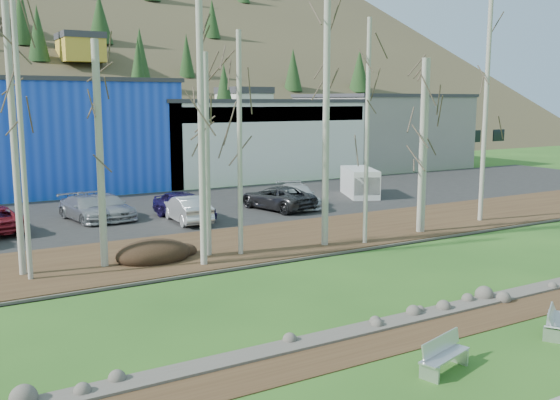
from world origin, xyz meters
TOP-DOWN VIEW (x-y plane):
  - ground at (0.00, 0.00)m, footprint 200.00×200.00m
  - dirt_strip at (0.00, 2.10)m, footprint 80.00×1.80m
  - near_bank_rocks at (0.00, 3.10)m, footprint 80.00×0.80m
  - river at (0.00, 7.20)m, footprint 80.00×8.00m
  - far_bank_rocks at (0.00, 11.30)m, footprint 80.00×0.80m
  - far_bank at (0.00, 14.50)m, footprint 80.00×7.00m
  - parking_lot at (0.00, 25.00)m, footprint 80.00×14.00m
  - building_blue at (-6.00, 39.00)m, footprint 20.40×12.24m
  - building_white at (12.00, 38.98)m, footprint 18.36×12.24m
  - building_grey at (28.00, 39.00)m, footprint 14.28×12.24m
  - hillside at (0.00, 84.00)m, footprint 160.00×72.00m
  - bench_intact at (-2.35, -0.10)m, footprint 1.79×0.95m
  - bench_damaged at (2.23, 0.10)m, footprint 1.60×1.26m
  - dirt_mound at (-5.10, 13.67)m, footprint 3.17×2.24m
  - birch_0 at (-10.14, 14.10)m, footprint 0.26×0.26m
  - birch_1 at (-9.99, 13.27)m, footprint 0.19×0.19m
  - birch_2 at (-7.12, 13.71)m, footprint 0.29×0.29m
  - birch_3 at (-1.51, 12.73)m, footprint 0.21×0.21m
  - birch_4 at (-3.58, 11.95)m, footprint 0.27×0.27m
  - birch_5 at (-2.78, 13.24)m, footprint 0.24×0.24m
  - birch_6 at (4.43, 11.68)m, footprint 0.20×0.20m
  - birch_7 at (2.60, 12.31)m, footprint 0.30×0.30m
  - birch_8 at (8.50, 12.24)m, footprint 0.29×0.29m
  - birch_9 at (13.37, 12.81)m, footprint 0.25×0.25m
  - birch_10 at (8.33, 12.24)m, footprint 0.29×0.29m
  - car_3 at (-5.37, 23.86)m, footprint 2.64×4.85m
  - car_4 at (-0.55, 21.63)m, footprint 2.60×4.77m
  - car_5 at (-0.79, 20.57)m, footprint 1.79×4.51m
  - car_6 at (5.48, 21.58)m, footprint 3.41×5.52m
  - car_7 at (7.04, 21.75)m, footprint 3.20×5.13m
  - car_9 at (-4.26, 23.86)m, footprint 2.64×4.85m
  - van_white at (13.03, 23.14)m, footprint 3.47×4.74m

SIDE VIEW (x-z plane):
  - ground at x=0.00m, z-range 0.00..0.00m
  - near_bank_rocks at x=0.00m, z-range -0.25..0.25m
  - river at x=0.00m, z-range -0.45..0.45m
  - far_bank_rocks at x=0.00m, z-range -0.23..0.23m
  - dirt_strip at x=0.00m, z-range 0.00..0.03m
  - parking_lot at x=0.00m, z-range 0.00..0.14m
  - far_bank at x=0.00m, z-range 0.00..0.15m
  - bench_damaged at x=2.23m, z-range 0.00..0.70m
  - bench_intact at x=-2.35m, z-range 0.00..0.86m
  - dirt_mound at x=-5.10m, z-range 0.15..0.77m
  - car_3 at x=-5.37m, z-range 0.14..1.47m
  - car_9 at x=-4.26m, z-range 0.14..1.47m
  - car_7 at x=7.04m, z-range 0.14..1.53m
  - car_6 at x=5.48m, z-range 0.14..1.57m
  - car_5 at x=-0.79m, z-range 0.14..1.60m
  - car_4 at x=-0.55m, z-range 0.14..1.68m
  - van_white at x=13.03m, z-range 0.14..2.05m
  - building_white at x=12.00m, z-range 0.01..6.81m
  - building_grey at x=28.00m, z-range 0.01..7.31m
  - building_blue at x=-6.00m, z-range 0.01..8.31m
  - birch_5 at x=-2.78m, z-range 0.15..8.67m
  - birch_8 at x=8.50m, z-range 0.15..8.74m
  - birch_10 at x=8.33m, z-range 0.15..8.74m
  - birch_2 at x=-7.12m, z-range 0.15..9.02m
  - birch_3 at x=-1.51m, z-range 0.15..9.57m
  - birch_0 at x=-10.14m, z-range 0.15..10.22m
  - birch_6 at x=4.43m, z-range 0.15..10.33m
  - birch_4 at x=-3.58m, z-range 0.15..10.48m
  - birch_1 at x=-9.99m, z-range 0.15..10.79m
  - birch_7 at x=2.60m, z-range 0.15..11.89m
  - birch_9 at x=13.37m, z-range 0.15..12.83m
  - hillside at x=0.00m, z-range 0.00..35.00m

